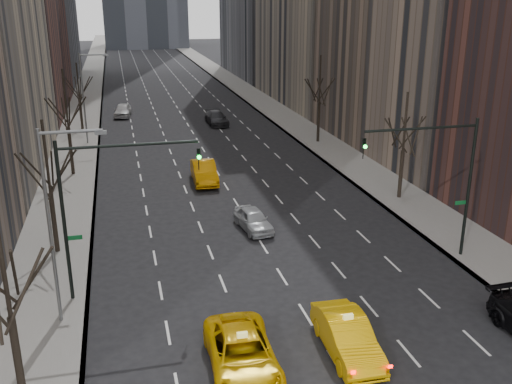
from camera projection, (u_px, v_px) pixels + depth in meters
sidewalk_left at (86, 103)px, 81.28m from camera, size 4.50×320.00×0.15m
sidewalk_right at (253, 96)px, 86.78m from camera, size 4.50×320.00×0.15m
tree_lw_a at (11, 319)px, 19.42m from camera, size 3.36×3.50×8.28m
tree_lw_b at (51, 193)px, 32.35m from camera, size 3.36×3.50×7.82m
tree_lw_c at (69, 129)px, 46.95m from camera, size 3.36×3.50×8.74m
tree_lw_d at (80, 99)px, 63.66m from camera, size 3.36×3.50×7.36m
tree_rw_b at (403, 151)px, 41.41m from camera, size 3.36×3.50×7.82m
tree_rw_c at (319, 104)px, 57.86m from camera, size 3.36×3.50×8.74m
traffic_mast_left at (99, 194)px, 26.91m from camera, size 6.69×0.39×8.00m
traffic_mast_right at (444, 168)px, 30.99m from camera, size 6.69×0.39×8.00m
streetlight_near at (56, 208)px, 24.64m from camera, size 2.83×0.22×9.00m
streetlight_far at (86, 89)px, 56.82m from camera, size 2.83×0.22×9.00m
taxi_suv at (242, 354)px, 22.68m from camera, size 2.84×5.78×1.58m
taxi_sedan at (347, 336)px, 23.86m from camera, size 1.88×5.02×1.64m
silver_sedan_ahead at (253, 219)px, 36.77m from camera, size 2.16×4.25×1.39m
far_taxi at (204, 172)px, 46.16m from camera, size 2.00×5.28×1.72m
far_suv_grey at (217, 118)px, 67.34m from camera, size 2.35×5.41×1.55m
far_car_white at (123, 110)px, 71.86m from camera, size 2.45×4.93×1.61m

